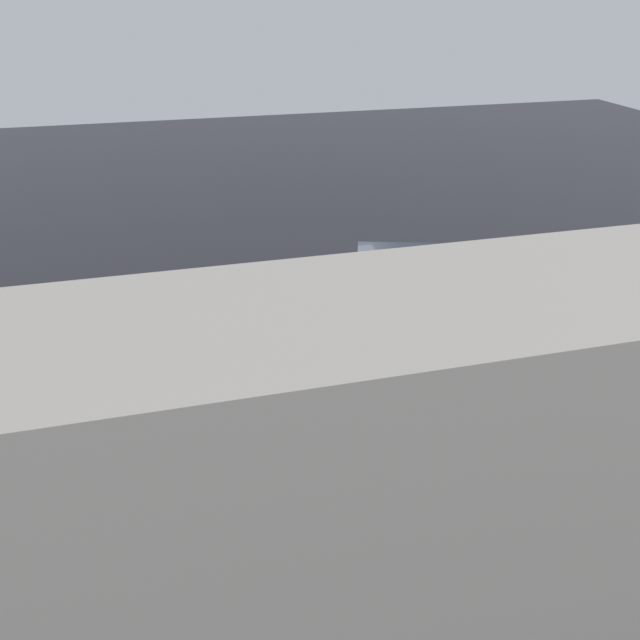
# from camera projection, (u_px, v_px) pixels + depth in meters

# --- Properties ---
(ground_plane) EXTENTS (60.00, 60.00, 0.00)m
(ground_plane) POSITION_uv_depth(u_px,v_px,m) (342.00, 316.00, 18.04)
(ground_plane) COLOR black
(kerb_strip) EXTENTS (24.00, 3.20, 0.04)m
(kerb_strip) POSITION_uv_depth(u_px,v_px,m) (391.00, 400.00, 14.47)
(kerb_strip) COLOR gray
(kerb_strip) RESTS_ON ground
(moving_hatchback) EXTENTS (4.23, 2.78, 2.06)m
(moving_hatchback) POSITION_uv_depth(u_px,v_px,m) (391.00, 287.00, 17.42)
(moving_hatchback) COLOR orange
(moving_hatchback) RESTS_ON ground
(parked_sedan) EXTENTS (4.58, 2.65, 1.98)m
(parked_sedan) POSITION_uv_depth(u_px,v_px,m) (592.00, 274.00, 18.23)
(parked_sedan) COLOR #474C51
(parked_sedan) RESTS_ON ground
(fire_hydrant) EXTENTS (0.42, 0.31, 0.80)m
(fire_hydrant) POSITION_uv_depth(u_px,v_px,m) (243.00, 379.00, 14.53)
(fire_hydrant) COLOR gold
(fire_hydrant) RESTS_ON ground
(pedestrian) EXTENTS (0.31, 0.56, 1.22)m
(pedestrian) POSITION_uv_depth(u_px,v_px,m) (190.00, 370.00, 14.35)
(pedestrian) COLOR #1E8C4C
(pedestrian) RESTS_ON ground
(metal_railing) EXTENTS (9.23, 0.04, 1.05)m
(metal_railing) POSITION_uv_depth(u_px,v_px,m) (494.00, 407.00, 13.05)
(metal_railing) COLOR #B7BABF
(metal_railing) RESTS_ON ground
(sign_post) EXTENTS (0.07, 0.44, 2.40)m
(sign_post) POSITION_uv_depth(u_px,v_px,m) (239.00, 356.00, 13.21)
(sign_post) COLOR #4C4C51
(sign_post) RESTS_ON ground
(puddle_patch) EXTENTS (4.16, 4.16, 0.01)m
(puddle_patch) POSITION_uv_depth(u_px,v_px,m) (351.00, 329.00, 17.37)
(puddle_patch) COLOR black
(puddle_patch) RESTS_ON ground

